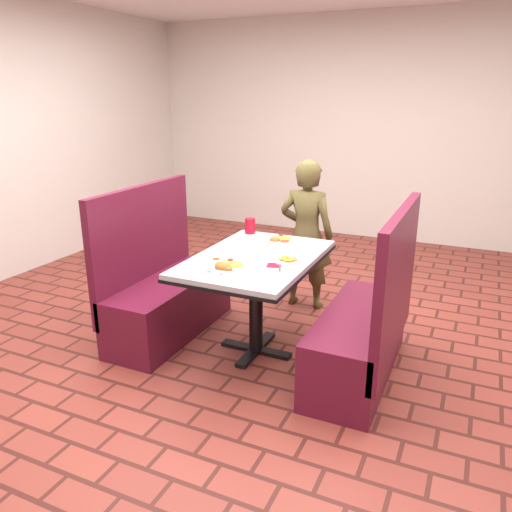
{
  "coord_description": "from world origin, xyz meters",
  "views": [
    {
      "loc": [
        1.38,
        -3.03,
        1.83
      ],
      "look_at": [
        0.0,
        0.0,
        0.75
      ],
      "focal_mm": 35.0,
      "sensor_mm": 36.0,
      "label": 1
    }
  ],
  "objects_px": {
    "booth_bench_right": "(365,331)",
    "far_dinner_plate": "(280,238)",
    "diner_person": "(306,235)",
    "red_tumbler": "(250,226)",
    "booth_bench_left": "(164,293)",
    "plantain_plate": "(288,260)",
    "near_dinner_plate": "(227,264)",
    "dining_table": "(256,269)"
  },
  "relations": [
    {
      "from": "dining_table",
      "to": "far_dinner_plate",
      "type": "bearing_deg",
      "value": 87.37
    },
    {
      "from": "booth_bench_right",
      "to": "far_dinner_plate",
      "type": "height_order",
      "value": "booth_bench_right"
    },
    {
      "from": "booth_bench_left",
      "to": "red_tumbler",
      "type": "distance_m",
      "value": 0.88
    },
    {
      "from": "dining_table",
      "to": "plantain_plate",
      "type": "height_order",
      "value": "plantain_plate"
    },
    {
      "from": "booth_bench_left",
      "to": "red_tumbler",
      "type": "bearing_deg",
      "value": 46.59
    },
    {
      "from": "dining_table",
      "to": "near_dinner_plate",
      "type": "bearing_deg",
      "value": -100.93
    },
    {
      "from": "dining_table",
      "to": "booth_bench_right",
      "type": "bearing_deg",
      "value": 0.0
    },
    {
      "from": "booth_bench_left",
      "to": "diner_person",
      "type": "height_order",
      "value": "diner_person"
    },
    {
      "from": "dining_table",
      "to": "red_tumbler",
      "type": "bearing_deg",
      "value": 119.21
    },
    {
      "from": "diner_person",
      "to": "far_dinner_plate",
      "type": "height_order",
      "value": "diner_person"
    },
    {
      "from": "booth_bench_right",
      "to": "plantain_plate",
      "type": "xyz_separation_m",
      "value": [
        -0.55,
        -0.03,
        0.43
      ]
    },
    {
      "from": "far_dinner_plate",
      "to": "red_tumbler",
      "type": "xyz_separation_m",
      "value": [
        -0.32,
        0.12,
        0.04
      ]
    },
    {
      "from": "near_dinner_plate",
      "to": "plantain_plate",
      "type": "distance_m",
      "value": 0.43
    },
    {
      "from": "diner_person",
      "to": "red_tumbler",
      "type": "bearing_deg",
      "value": 51.37
    },
    {
      "from": "booth_bench_right",
      "to": "red_tumbler",
      "type": "height_order",
      "value": "booth_bench_right"
    },
    {
      "from": "diner_person",
      "to": "plantain_plate",
      "type": "relative_size",
      "value": 6.79
    },
    {
      "from": "booth_bench_right",
      "to": "far_dinner_plate",
      "type": "bearing_deg",
      "value": 152.09
    },
    {
      "from": "far_dinner_plate",
      "to": "booth_bench_right",
      "type": "bearing_deg",
      "value": -27.91
    },
    {
      "from": "booth_bench_right",
      "to": "far_dinner_plate",
      "type": "relative_size",
      "value": 4.77
    },
    {
      "from": "dining_table",
      "to": "red_tumbler",
      "type": "distance_m",
      "value": 0.63
    },
    {
      "from": "booth_bench_right",
      "to": "plantain_plate",
      "type": "relative_size",
      "value": 6.17
    },
    {
      "from": "diner_person",
      "to": "plantain_plate",
      "type": "bearing_deg",
      "value": 100.2
    },
    {
      "from": "far_dinner_plate",
      "to": "red_tumbler",
      "type": "bearing_deg",
      "value": 159.55
    },
    {
      "from": "booth_bench_left",
      "to": "booth_bench_right",
      "type": "xyz_separation_m",
      "value": [
        1.6,
        0.0,
        0.0
      ]
    },
    {
      "from": "booth_bench_left",
      "to": "near_dinner_plate",
      "type": "height_order",
      "value": "booth_bench_left"
    },
    {
      "from": "booth_bench_right",
      "to": "plantain_plate",
      "type": "bearing_deg",
      "value": -177.25
    },
    {
      "from": "booth_bench_right",
      "to": "diner_person",
      "type": "distance_m",
      "value": 1.28
    },
    {
      "from": "plantain_plate",
      "to": "red_tumbler",
      "type": "xyz_separation_m",
      "value": [
        -0.55,
        0.56,
        0.05
      ]
    },
    {
      "from": "near_dinner_plate",
      "to": "red_tumbler",
      "type": "height_order",
      "value": "red_tumbler"
    },
    {
      "from": "dining_table",
      "to": "plantain_plate",
      "type": "distance_m",
      "value": 0.27
    },
    {
      "from": "booth_bench_right",
      "to": "diner_person",
      "type": "relative_size",
      "value": 0.91
    },
    {
      "from": "red_tumbler",
      "to": "near_dinner_plate",
      "type": "bearing_deg",
      "value": -74.45
    },
    {
      "from": "dining_table",
      "to": "far_dinner_plate",
      "type": "relative_size",
      "value": 4.82
    },
    {
      "from": "booth_bench_left",
      "to": "diner_person",
      "type": "bearing_deg",
      "value": 49.44
    },
    {
      "from": "booth_bench_left",
      "to": "plantain_plate",
      "type": "relative_size",
      "value": 6.17
    },
    {
      "from": "plantain_plate",
      "to": "far_dinner_plate",
      "type": "bearing_deg",
      "value": 117.8
    },
    {
      "from": "booth_bench_right",
      "to": "red_tumbler",
      "type": "xyz_separation_m",
      "value": [
        -1.09,
        0.53,
        0.48
      ]
    },
    {
      "from": "near_dinner_plate",
      "to": "dining_table",
      "type": "bearing_deg",
      "value": 79.07
    },
    {
      "from": "diner_person",
      "to": "red_tumbler",
      "type": "height_order",
      "value": "diner_person"
    },
    {
      "from": "booth_bench_right",
      "to": "near_dinner_plate",
      "type": "distance_m",
      "value": 1.02
    },
    {
      "from": "dining_table",
      "to": "plantain_plate",
      "type": "xyz_separation_m",
      "value": [
        0.25,
        -0.03,
        0.11
      ]
    },
    {
      "from": "booth_bench_right",
      "to": "near_dinner_plate",
      "type": "xyz_separation_m",
      "value": [
        -0.86,
        -0.32,
        0.45
      ]
    }
  ]
}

